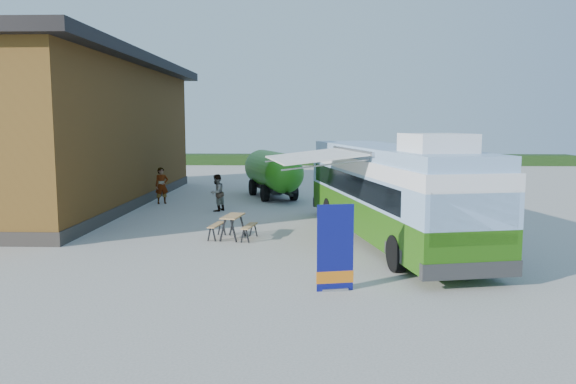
{
  "coord_description": "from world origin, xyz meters",
  "views": [
    {
      "loc": [
        1.88,
        -18.27,
        4.17
      ],
      "look_at": [
        1.09,
        4.06,
        1.4
      ],
      "focal_mm": 35.0,
      "sensor_mm": 36.0,
      "label": 1
    }
  ],
  "objects_px": {
    "person_b": "(217,193)",
    "slurry_tanker": "(272,171)",
    "banner": "(335,256)",
    "person_a": "(162,186)",
    "bus": "(388,189)",
    "picnic_table": "(233,221)"
  },
  "relations": [
    {
      "from": "picnic_table",
      "to": "person_a",
      "type": "distance_m",
      "value": 9.97
    },
    {
      "from": "bus",
      "to": "picnic_table",
      "type": "relative_size",
      "value": 7.52
    },
    {
      "from": "person_a",
      "to": "picnic_table",
      "type": "bearing_deg",
      "value": -89.64
    },
    {
      "from": "person_b",
      "to": "bus",
      "type": "bearing_deg",
      "value": 73.74
    },
    {
      "from": "banner",
      "to": "slurry_tanker",
      "type": "xyz_separation_m",
      "value": [
        -2.65,
        17.43,
        0.59
      ]
    },
    {
      "from": "slurry_tanker",
      "to": "banner",
      "type": "bearing_deg",
      "value": -100.44
    },
    {
      "from": "person_a",
      "to": "slurry_tanker",
      "type": "xyz_separation_m",
      "value": [
        5.57,
        2.54,
        0.55
      ]
    },
    {
      "from": "bus",
      "to": "slurry_tanker",
      "type": "distance_m",
      "value": 12.28
    },
    {
      "from": "person_b",
      "to": "slurry_tanker",
      "type": "distance_m",
      "value": 5.47
    },
    {
      "from": "bus",
      "to": "slurry_tanker",
      "type": "bearing_deg",
      "value": 101.32
    },
    {
      "from": "person_b",
      "to": "picnic_table",
      "type": "bearing_deg",
      "value": 39.78
    },
    {
      "from": "person_b",
      "to": "slurry_tanker",
      "type": "xyz_separation_m",
      "value": [
        2.33,
        4.91,
        0.61
      ]
    },
    {
      "from": "banner",
      "to": "slurry_tanker",
      "type": "height_order",
      "value": "slurry_tanker"
    },
    {
      "from": "banner",
      "to": "bus",
      "type": "bearing_deg",
      "value": 58.89
    },
    {
      "from": "picnic_table",
      "to": "slurry_tanker",
      "type": "height_order",
      "value": "slurry_tanker"
    },
    {
      "from": "person_a",
      "to": "person_b",
      "type": "distance_m",
      "value": 4.02
    },
    {
      "from": "banner",
      "to": "person_a",
      "type": "height_order",
      "value": "banner"
    },
    {
      "from": "person_a",
      "to": "person_b",
      "type": "height_order",
      "value": "person_a"
    },
    {
      "from": "bus",
      "to": "person_b",
      "type": "relative_size",
      "value": 7.32
    },
    {
      "from": "person_b",
      "to": "slurry_tanker",
      "type": "bearing_deg",
      "value": -179.77
    },
    {
      "from": "banner",
      "to": "person_a",
      "type": "xyz_separation_m",
      "value": [
        -8.22,
        14.89,
        0.05
      ]
    },
    {
      "from": "bus",
      "to": "slurry_tanker",
      "type": "xyz_separation_m",
      "value": [
        -4.81,
        11.3,
        -0.36
      ]
    }
  ]
}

